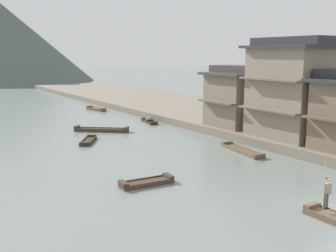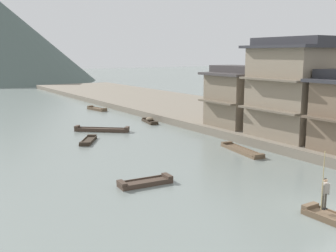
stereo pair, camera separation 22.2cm
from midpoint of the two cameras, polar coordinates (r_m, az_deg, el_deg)
ground_plane at (r=23.10m, az=22.83°, el=-11.22°), size 400.00×400.00×0.00m
riverbank_right at (r=54.48m, az=6.42°, el=1.99°), size 18.00×110.00×0.79m
boatman_person at (r=21.71m, az=21.59°, el=-8.40°), size 0.57×0.28×3.04m
boat_moored_nearest at (r=38.25m, az=-11.06°, el=-2.05°), size 2.79×3.55×0.37m
boat_moored_second at (r=34.35m, az=10.57°, el=-3.43°), size 1.94×5.28×0.38m
boat_moored_third at (r=59.55m, az=-9.91°, el=2.38°), size 1.60×4.16×0.50m
boat_moored_far at (r=43.20m, az=-9.20°, el=-0.52°), size 5.04×4.48×0.55m
boat_midriver_drifting at (r=25.57m, az=-2.98°, el=-7.98°), size 3.55×1.35×0.44m
boat_midriver_upstream at (r=48.08m, az=-2.47°, el=0.78°), size 1.58×3.60×0.68m
house_waterfront_second at (r=37.01m, az=16.96°, el=5.07°), size 5.75×7.35×8.74m
house_waterfront_tall at (r=42.07m, az=10.11°, el=4.16°), size 6.36×5.95×6.14m
hill_far_east at (r=129.25m, az=-22.36°, el=10.96°), size 53.04×53.04×22.99m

